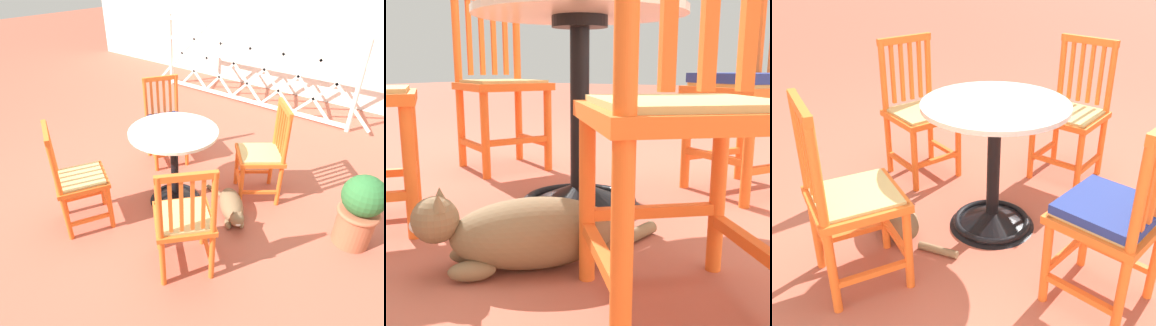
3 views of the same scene
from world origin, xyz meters
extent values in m
plane|color=#AD5642|center=(0.00, 0.00, 0.00)|extent=(24.00, 24.00, 0.00)
cube|color=silver|center=(0.00, 3.56, 1.40)|extent=(10.00, 0.20, 2.80)
cylinder|color=silver|center=(-2.13, 2.59, 0.59)|extent=(0.06, 0.06, 1.17)
cylinder|color=silver|center=(0.96, 2.59, 0.59)|extent=(0.06, 0.06, 1.17)
cube|color=silver|center=(-0.59, 2.59, 0.06)|extent=(3.09, 0.04, 0.05)
cube|color=silver|center=(-0.59, 2.59, 1.11)|extent=(3.09, 0.04, 0.05)
cube|color=silver|center=(-1.88, 2.59, 0.59)|extent=(1.06, 0.02, 1.06)
cube|color=silver|center=(-1.36, 2.59, 0.59)|extent=(1.06, 0.02, 1.06)
cube|color=silver|center=(-0.84, 2.59, 0.59)|extent=(1.06, 0.02, 1.06)
cube|color=silver|center=(-0.33, 2.59, 0.59)|extent=(1.06, 0.02, 1.06)
cube|color=silver|center=(0.19, 2.59, 0.59)|extent=(1.06, 0.02, 1.06)
cube|color=silver|center=(0.70, 2.59, 0.59)|extent=(1.06, 0.02, 1.06)
cube|color=silver|center=(-1.88, 2.59, 0.59)|extent=(1.06, 0.02, 1.06)
cube|color=silver|center=(-1.36, 2.59, 0.59)|extent=(1.06, 0.02, 1.06)
cube|color=silver|center=(-0.84, 2.59, 0.59)|extent=(1.06, 0.02, 1.06)
cube|color=silver|center=(-0.33, 2.59, 0.59)|extent=(1.06, 0.02, 1.06)
cube|color=silver|center=(0.19, 2.59, 0.59)|extent=(1.06, 0.02, 1.06)
cube|color=silver|center=(0.70, 2.59, 0.59)|extent=(1.06, 0.02, 1.06)
cone|color=black|center=(0.14, 0.08, 0.05)|extent=(0.48, 0.48, 0.10)
torus|color=black|center=(0.14, 0.08, 0.03)|extent=(0.44, 0.44, 0.04)
cylinder|color=black|center=(0.14, 0.08, 0.37)|extent=(0.07, 0.07, 0.66)
cylinder|color=black|center=(0.14, 0.08, 0.68)|extent=(0.20, 0.20, 0.04)
cylinder|color=silver|center=(0.14, 0.08, 0.72)|extent=(0.76, 0.76, 0.02)
cylinder|color=orange|center=(0.45, -0.46, 0.23)|extent=(0.04, 0.04, 0.45)
cylinder|color=orange|center=(0.68, -0.21, 0.23)|extent=(0.04, 0.04, 0.45)
cylinder|color=orange|center=(0.71, -0.69, 0.46)|extent=(0.04, 0.04, 0.91)
cylinder|color=orange|center=(0.93, -0.44, 0.46)|extent=(0.04, 0.04, 0.91)
cube|color=orange|center=(0.58, -0.58, 0.14)|extent=(0.27, 0.25, 0.03)
cube|color=orange|center=(0.81, -0.32, 0.14)|extent=(0.27, 0.25, 0.03)
cube|color=orange|center=(0.57, -0.34, 0.17)|extent=(0.25, 0.27, 0.03)
cube|color=orange|center=(0.69, -0.45, 0.43)|extent=(0.56, 0.56, 0.04)
cube|color=tan|center=(0.69, -0.45, 0.45)|extent=(0.49, 0.49, 0.02)
cube|color=orange|center=(0.75, -0.64, 0.68)|extent=(0.03, 0.03, 0.39)
cube|color=orange|center=(0.80, -0.59, 0.68)|extent=(0.03, 0.03, 0.39)
cube|color=orange|center=(0.84, -0.54, 0.68)|extent=(0.03, 0.03, 0.39)
cube|color=orange|center=(0.89, -0.49, 0.68)|extent=(0.03, 0.03, 0.39)
cube|color=orange|center=(0.82, -0.56, 0.89)|extent=(0.28, 0.31, 0.04)
cylinder|color=orange|center=(0.66, 0.40, 0.23)|extent=(0.04, 0.04, 0.45)
cylinder|color=orange|center=(0.45, 0.66, 0.23)|extent=(0.04, 0.04, 0.45)
cylinder|color=orange|center=(0.92, 0.61, 0.46)|extent=(0.04, 0.04, 0.91)
cylinder|color=orange|center=(0.71, 0.88, 0.46)|extent=(0.04, 0.04, 0.91)
cube|color=orange|center=(0.79, 0.50, 0.14)|extent=(0.28, 0.24, 0.03)
cube|color=orange|center=(0.58, 0.77, 0.14)|extent=(0.28, 0.24, 0.03)
cube|color=orange|center=(0.55, 0.53, 0.17)|extent=(0.24, 0.28, 0.03)
cube|color=orange|center=(0.68, 0.64, 0.43)|extent=(0.56, 0.56, 0.04)
cube|color=tan|center=(0.68, 0.64, 0.45)|extent=(0.49, 0.49, 0.02)
cube|color=orange|center=(0.88, 0.66, 0.68)|extent=(0.03, 0.03, 0.39)
cube|color=orange|center=(0.84, 0.72, 0.68)|extent=(0.03, 0.03, 0.39)
cube|color=orange|center=(0.79, 0.77, 0.68)|extent=(0.03, 0.03, 0.39)
cube|color=orange|center=(0.75, 0.82, 0.68)|extent=(0.03, 0.03, 0.39)
cube|color=orange|center=(0.82, 0.74, 0.89)|extent=(0.26, 0.32, 0.04)
cylinder|color=orange|center=(-0.17, 0.63, 0.23)|extent=(0.04, 0.04, 0.45)
cylinder|color=orange|center=(-0.35, 0.34, 0.23)|extent=(0.04, 0.04, 0.45)
cylinder|color=orange|center=(-0.46, 0.81, 0.46)|extent=(0.04, 0.04, 0.91)
cylinder|color=orange|center=(-0.64, 0.52, 0.46)|extent=(0.04, 0.04, 0.91)
cube|color=orange|center=(-0.31, 0.72, 0.14)|extent=(0.30, 0.20, 0.03)
cube|color=orange|center=(-0.49, 0.43, 0.14)|extent=(0.30, 0.20, 0.03)
cube|color=orange|center=(-0.26, 0.49, 0.17)|extent=(0.20, 0.30, 0.03)
cube|color=orange|center=(-0.40, 0.57, 0.43)|extent=(0.55, 0.55, 0.04)
cube|color=tan|center=(-0.40, 0.57, 0.45)|extent=(0.48, 0.48, 0.02)
cube|color=orange|center=(-0.49, 0.75, 0.68)|extent=(0.03, 0.03, 0.39)
cube|color=orange|center=(-0.53, 0.69, 0.68)|extent=(0.03, 0.03, 0.39)
cube|color=orange|center=(-0.56, 0.63, 0.68)|extent=(0.03, 0.03, 0.39)
cube|color=orange|center=(-0.60, 0.58, 0.68)|extent=(0.03, 0.03, 0.39)
cube|color=orange|center=(-0.55, 0.66, 0.89)|extent=(0.23, 0.34, 0.04)
cube|color=navy|center=(-0.40, 0.57, 0.48)|extent=(0.50, 0.50, 0.04)
cylinder|color=orange|center=(-0.33, -0.38, 0.23)|extent=(0.04, 0.04, 0.45)
cylinder|color=orange|center=(-0.03, -0.53, 0.23)|extent=(0.04, 0.04, 0.45)
cylinder|color=orange|center=(-0.48, -0.68, 0.46)|extent=(0.04, 0.04, 0.91)
cylinder|color=orange|center=(-0.18, -0.84, 0.46)|extent=(0.04, 0.04, 0.91)
cube|color=orange|center=(-0.41, -0.53, 0.14)|extent=(0.18, 0.32, 0.03)
cube|color=orange|center=(-0.10, -0.68, 0.14)|extent=(0.18, 0.32, 0.03)
cube|color=orange|center=(-0.18, -0.46, 0.17)|extent=(0.32, 0.18, 0.03)
cube|color=orange|center=(-0.26, -0.61, 0.43)|extent=(0.54, 0.54, 0.04)
cube|color=tan|center=(-0.26, -0.61, 0.45)|extent=(0.47, 0.47, 0.02)
cube|color=orange|center=(-0.42, -0.71, 0.68)|extent=(0.03, 0.03, 0.39)
cube|color=orange|center=(-0.36, -0.74, 0.68)|extent=(0.03, 0.03, 0.39)
cube|color=orange|center=(-0.30, -0.77, 0.68)|extent=(0.03, 0.03, 0.39)
cube|color=orange|center=(-0.24, -0.81, 0.68)|extent=(0.03, 0.03, 0.39)
cube|color=orange|center=(-0.33, -0.76, 0.89)|extent=(0.35, 0.20, 0.04)
ellipsoid|color=brown|center=(0.66, 0.24, 0.10)|extent=(0.45, 0.46, 0.19)
ellipsoid|color=silver|center=(0.73, 0.17, 0.08)|extent=(0.23, 0.23, 0.14)
sphere|color=brown|center=(0.83, 0.06, 0.15)|extent=(0.12, 0.12, 0.12)
ellipsoid|color=silver|center=(0.86, 0.03, 0.14)|extent=(0.07, 0.07, 0.04)
cone|color=brown|center=(0.85, 0.09, 0.20)|extent=(0.04, 0.04, 0.04)
cone|color=brown|center=(0.80, 0.04, 0.20)|extent=(0.04, 0.04, 0.04)
ellipsoid|color=brown|center=(0.82, 0.16, 0.03)|extent=(0.12, 0.13, 0.05)
ellipsoid|color=brown|center=(0.73, 0.08, 0.03)|extent=(0.12, 0.13, 0.05)
cylinder|color=brown|center=(0.38, 0.40, 0.02)|extent=(0.22, 0.09, 0.04)
cylinder|color=#B25B3D|center=(1.60, 0.55, 0.16)|extent=(0.28, 0.28, 0.32)
torus|color=#B25B3D|center=(1.60, 0.55, 0.30)|extent=(0.32, 0.32, 0.04)
sphere|color=#2D6B33|center=(1.60, 0.55, 0.46)|extent=(0.32, 0.32, 0.32)
camera|label=1|loc=(1.82, -1.76, 1.96)|focal=30.94mm
camera|label=2|loc=(1.59, 0.91, 0.53)|focal=42.36mm
camera|label=3|loc=(-0.13, 2.24, 1.47)|focal=42.54mm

